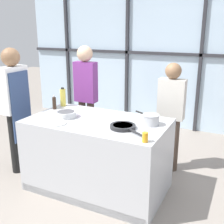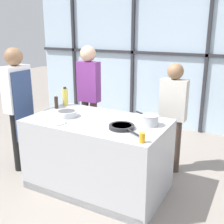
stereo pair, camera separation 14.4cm
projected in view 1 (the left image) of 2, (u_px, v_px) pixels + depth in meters
ground_plane at (98, 186)px, 3.76m from camera, size 18.00×18.00×0.00m
back_window_wall at (162, 60)px, 5.75m from camera, size 6.40×0.10×2.80m
demo_island at (98, 155)px, 3.62m from camera, size 1.74×0.99×0.94m
chef at (16, 102)px, 3.94m from camera, size 0.25×0.41×1.79m
spectator_far_left at (86, 91)px, 4.52m from camera, size 0.36×0.25×1.78m
spectator_center_left at (171, 110)px, 3.98m from camera, size 0.37×0.22×1.59m
frying_pan at (123, 127)px, 3.20m from camera, size 0.48×0.36×0.04m
saucepan at (151, 119)px, 3.30m from camera, size 0.34×0.24×0.13m
white_plate at (56, 123)px, 3.37m from camera, size 0.26×0.26×0.01m
mixing_bowl at (66, 114)px, 3.60m from camera, size 0.27×0.27×0.08m
oil_bottle at (63, 97)px, 4.09m from camera, size 0.08×0.08×0.27m
pepper_grinder at (54, 103)px, 3.94m from camera, size 0.05×0.05×0.20m
juice_glass_near at (145, 137)px, 2.81m from camera, size 0.06×0.06×0.10m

